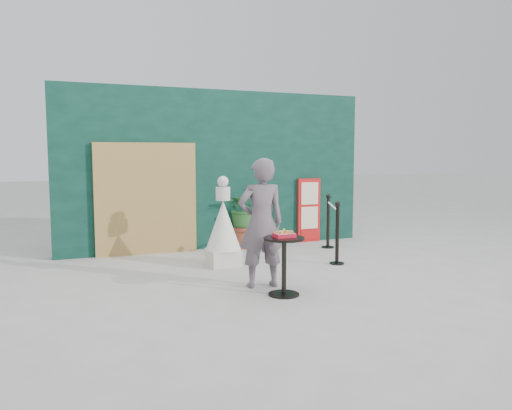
% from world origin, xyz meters
% --- Properties ---
extents(ground, '(60.00, 60.00, 0.00)m').
position_xyz_m(ground, '(0.00, 0.00, 0.00)').
color(ground, '#ADAAA5').
rests_on(ground, ground).
extents(back_wall, '(6.00, 0.30, 3.00)m').
position_xyz_m(back_wall, '(0.00, 3.15, 1.50)').
color(back_wall, black).
rests_on(back_wall, ground).
extents(bamboo_fence, '(1.80, 0.08, 2.00)m').
position_xyz_m(bamboo_fence, '(-1.40, 2.94, 1.00)').
color(bamboo_fence, tan).
rests_on(bamboo_fence, ground).
extents(woman, '(0.68, 0.48, 1.75)m').
position_xyz_m(woman, '(-0.38, 0.11, 0.87)').
color(woman, '#61535A').
rests_on(woman, ground).
extents(menu_board, '(0.50, 0.07, 1.30)m').
position_xyz_m(menu_board, '(1.90, 2.95, 0.65)').
color(menu_board, red).
rests_on(menu_board, ground).
extents(statue, '(0.57, 0.57, 1.45)m').
position_xyz_m(statue, '(-0.44, 1.52, 0.59)').
color(statue, silver).
rests_on(statue, ground).
extents(cafe_table, '(0.52, 0.52, 0.75)m').
position_xyz_m(cafe_table, '(-0.27, -0.38, 0.50)').
color(cafe_table, black).
rests_on(cafe_table, ground).
extents(food_basket, '(0.26, 0.19, 0.11)m').
position_xyz_m(food_basket, '(-0.27, -0.38, 0.79)').
color(food_basket, red).
rests_on(food_basket, cafe_table).
extents(planter, '(0.68, 0.59, 1.15)m').
position_xyz_m(planter, '(0.42, 2.85, 0.67)').
color(planter, '#993F32').
rests_on(planter, ground).
extents(stanchion_barrier, '(0.84, 1.54, 1.03)m').
position_xyz_m(stanchion_barrier, '(1.62, 1.57, 0.49)').
color(stanchion_barrier, black).
rests_on(stanchion_barrier, ground).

